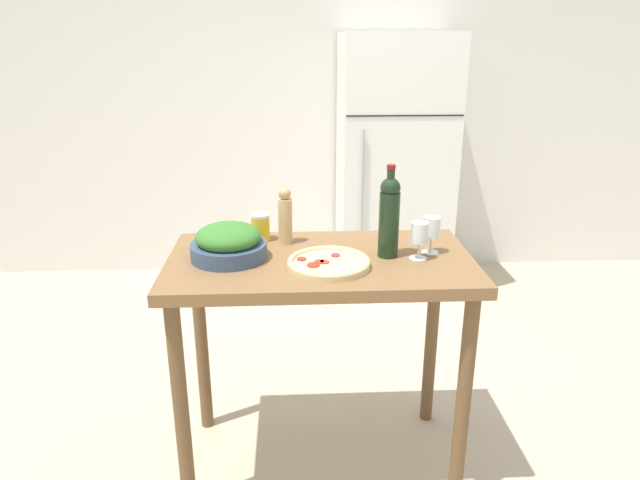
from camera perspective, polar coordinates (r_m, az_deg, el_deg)
ground_plane at (r=2.65m, az=0.04°, el=-20.88°), size 14.00×14.00×0.00m
wall_back at (r=4.27m, az=-1.54°, el=13.89°), size 6.40×0.06×2.60m
refrigerator at (r=4.02m, az=7.35°, el=7.33°), size 0.75×0.69×1.76m
prep_counter at (r=2.22m, az=0.04°, el=-5.13°), size 1.16×0.62×0.93m
wine_bottle at (r=2.15m, az=6.94°, el=2.49°), size 0.08×0.08×0.35m
wine_glass_near at (r=2.15m, az=9.90°, el=0.54°), size 0.07×0.07×0.15m
wine_glass_far at (r=2.22m, az=11.10°, el=1.09°), size 0.07×0.07×0.15m
pepper_mill at (r=2.29m, az=-3.50°, el=2.32°), size 0.06×0.06×0.23m
salad_bowl at (r=2.17m, az=-9.14°, el=-0.30°), size 0.29×0.29×0.14m
homemade_pizza at (r=2.08m, az=0.88°, el=-2.30°), size 0.30×0.30×0.03m
salt_canister at (r=2.35m, az=-5.98°, el=1.29°), size 0.08×0.08×0.11m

